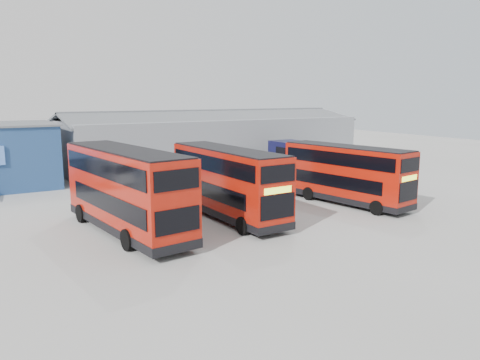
# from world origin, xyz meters

# --- Properties ---
(ground_plane) EXTENTS (120.00, 120.00, 0.00)m
(ground_plane) POSITION_xyz_m (0.00, 0.00, 0.00)
(ground_plane) COLOR #969691
(ground_plane) RESTS_ON ground
(maintenance_shed) EXTENTS (30.50, 12.00, 5.89)m
(maintenance_shed) POSITION_xyz_m (8.00, 20.00, 2.60)
(maintenance_shed) COLOR gray
(maintenance_shed) RESTS_ON ground
(double_decker_left) EXTENTS (3.83, 11.01, 4.57)m
(double_decker_left) POSITION_xyz_m (-7.39, -0.25, 2.27)
(double_decker_left) COLOR #AA1709
(double_decker_left) RESTS_ON ground
(double_decker_centre) EXTENTS (2.75, 10.07, 4.23)m
(double_decker_centre) POSITION_xyz_m (-1.20, -0.24, 2.10)
(double_decker_centre) COLOR #AA1709
(double_decker_centre) RESTS_ON ground
(double_decker_right) EXTENTS (3.69, 9.63, 3.98)m
(double_decker_right) POSITION_xyz_m (7.58, -1.06, 1.98)
(double_decker_right) COLOR #AA1709
(double_decker_right) RESTS_ON ground
(single_decker_blue) EXTENTS (3.19, 11.82, 3.18)m
(single_decker_blue) POSITION_xyz_m (11.58, 6.20, 1.58)
(single_decker_blue) COLOR black
(single_decker_blue) RESTS_ON ground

